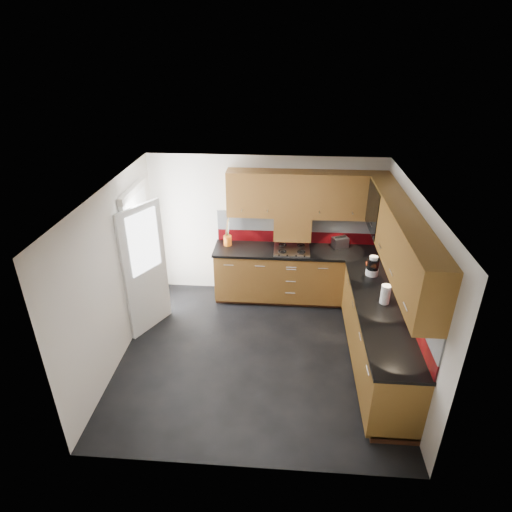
# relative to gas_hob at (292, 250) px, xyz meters

# --- Properties ---
(room) EXTENTS (4.00, 3.80, 2.64)m
(room) POSITION_rel_gas_hob_xyz_m (-0.45, -1.47, 0.54)
(room) COLOR black
(base_cabinets) EXTENTS (2.70, 3.20, 0.95)m
(base_cabinets) POSITION_rel_gas_hob_xyz_m (0.62, -0.75, -0.52)
(base_cabinets) COLOR #583013
(base_cabinets) RESTS_ON room
(countertop) EXTENTS (2.72, 3.22, 0.04)m
(countertop) POSITION_rel_gas_hob_xyz_m (0.60, -0.77, -0.03)
(countertop) COLOR black
(countertop) RESTS_ON base_cabinets
(backsplash) EXTENTS (2.70, 3.20, 0.54)m
(backsplash) POSITION_rel_gas_hob_xyz_m (0.83, -0.54, 0.26)
(backsplash) COLOR maroon
(backsplash) RESTS_ON countertop
(upper_cabinets) EXTENTS (2.50, 3.20, 0.72)m
(upper_cabinets) POSITION_rel_gas_hob_xyz_m (0.78, -0.69, 0.88)
(upper_cabinets) COLOR #583013
(upper_cabinets) RESTS_ON room
(extractor_hood) EXTENTS (0.60, 0.33, 0.40)m
(extractor_hood) POSITION_rel_gas_hob_xyz_m (0.00, 0.17, 0.33)
(extractor_hood) COLOR #583013
(extractor_hood) RESTS_ON room
(glass_cabinet) EXTENTS (0.32, 0.80, 0.66)m
(glass_cabinet) POSITION_rel_gas_hob_xyz_m (1.26, -0.40, 0.91)
(glass_cabinet) COLOR black
(glass_cabinet) RESTS_ON room
(back_door) EXTENTS (0.42, 1.19, 2.04)m
(back_door) POSITION_rel_gas_hob_xyz_m (-2.23, -0.72, 0.08)
(back_door) COLOR white
(back_door) RESTS_ON room
(gas_hob) EXTENTS (0.58, 0.51, 0.04)m
(gas_hob) POSITION_rel_gas_hob_xyz_m (0.00, 0.00, 0.00)
(gas_hob) COLOR silver
(gas_hob) RESTS_ON countertop
(utensil_pot) EXTENTS (0.13, 0.13, 0.48)m
(utensil_pot) POSITION_rel_gas_hob_xyz_m (-1.06, 0.13, 0.09)
(utensil_pot) COLOR orange
(utensil_pot) RESTS_ON countertop
(toaster) EXTENTS (0.29, 0.24, 0.18)m
(toaster) POSITION_rel_gas_hob_xyz_m (0.79, 0.18, 0.07)
(toaster) COLOR silver
(toaster) RESTS_ON countertop
(food_processor) EXTENTS (0.18, 0.18, 0.30)m
(food_processor) POSITION_rel_gas_hob_xyz_m (1.16, -0.71, 0.12)
(food_processor) COLOR white
(food_processor) RESTS_ON countertop
(paper_towel) EXTENTS (0.15, 0.15, 0.26)m
(paper_towel) POSITION_rel_gas_hob_xyz_m (1.20, -1.45, 0.12)
(paper_towel) COLOR white
(paper_towel) RESTS_ON countertop
(orange_cloth) EXTENTS (0.14, 0.12, 0.01)m
(orange_cloth) POSITION_rel_gas_hob_xyz_m (1.19, -0.39, -0.01)
(orange_cloth) COLOR #EA4B1A
(orange_cloth) RESTS_ON countertop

